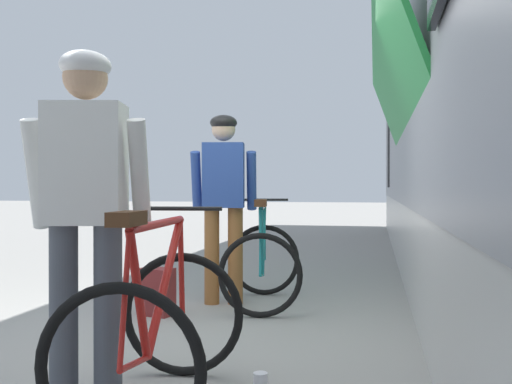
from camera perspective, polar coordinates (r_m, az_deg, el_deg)
name	(u,v)px	position (r m, az deg, el deg)	size (l,w,h in m)	color
ground_plane	(193,346)	(4.05, -6.35, -15.09)	(80.00, 80.00, 0.00)	gray
cyclist_near_in_blue	(224,191)	(5.30, -3.27, 0.10)	(0.65, 0.38, 1.76)	#935B2D
cyclist_far_in_white	(86,193)	(2.95, -16.71, -0.14)	(0.65, 0.39, 1.76)	#4C515B
bicycle_near_teal	(262,262)	(5.27, 0.65, -7.02)	(0.87, 1.17, 0.99)	black
bicycle_far_red	(156,328)	(2.87, -9.97, -13.29)	(0.80, 1.13, 0.99)	black
backpack_on_platform	(157,292)	(4.97, -9.93, -9.82)	(0.28, 0.18, 0.40)	maroon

